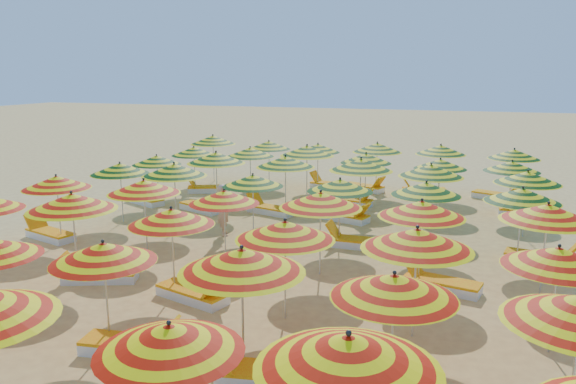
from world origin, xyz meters
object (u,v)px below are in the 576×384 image
Objects in this scene: umbrella_14 at (171,217)px; umbrella_18 at (56,182)px; umbrella_4 at (348,353)px; umbrella_16 at (417,239)px; umbrella_42 at (213,140)px; lounger_4 at (267,374)px; lounger_22 at (496,196)px; umbrella_19 at (144,187)px; umbrella_26 at (253,181)px; umbrella_3 at (169,338)px; umbrella_43 at (269,145)px; umbrella_37 at (250,152)px; lounger_5 at (353,376)px; lounger_15 at (345,216)px; umbrella_21 at (321,200)px; umbrella_22 at (422,209)px; umbrella_8 at (103,253)px; lounger_17 at (350,201)px; umbrella_34 at (431,171)px; lounger_16 at (208,189)px; umbrella_45 at (377,148)px; lounger_10 at (355,242)px; umbrella_30 at (157,160)px; umbrella_46 at (441,150)px; lounger_21 at (423,191)px; umbrella_15 at (285,230)px; umbrella_9 at (242,261)px; umbrella_35 at (528,178)px; umbrella_28 at (426,189)px; lounger_13 at (202,207)px; umbrella_39 at (366,158)px; umbrella_27 at (340,185)px; lounger_19 at (330,185)px; umbrella_32 at (285,162)px; umbrella_36 at (194,151)px; umbrella_38 at (307,151)px; lounger_20 at (365,187)px; umbrella_24 at (120,169)px; lounger_7 at (194,294)px; lounger_9 at (440,283)px; umbrella_17 at (558,257)px; umbrella_41 at (512,166)px; lounger_3 at (132,345)px; lounger_12 at (146,200)px; umbrella_40 at (440,164)px; beachgoer_a at (224,210)px; umbrella_47 at (514,154)px; umbrella_29 at (523,195)px; lounger_18 at (523,212)px; umbrella_20 at (224,197)px.

umbrella_14 is 1.00× the size of umbrella_18.
umbrella_16 is at bearing 86.75° from umbrella_4.
lounger_4 is at bearing -61.28° from umbrella_42.
lounger_22 is (12.05, 0.15, -1.73)m from umbrella_42.
umbrella_26 is at bearing 47.55° from umbrella_19.
umbrella_43 is at bearing 106.61° from umbrella_3.
umbrella_37 reaches higher than lounger_5.
umbrella_19 is at bearing -114.05° from lounger_15.
umbrella_22 is at bearing -0.03° from umbrella_21.
umbrella_26 is 3.75m from lounger_15.
umbrella_8 is 12.31m from lounger_17.
lounger_16 is (-9.10, 2.79, -1.73)m from umbrella_34.
umbrella_45 is 1.44× the size of lounger_10.
umbrella_30 is 7.32m from lounger_15.
umbrella_46 is 1.80m from lounger_21.
umbrella_19 is at bearing 150.62° from umbrella_15.
umbrella_35 is (4.96, 9.82, -0.11)m from umbrella_9.
umbrella_28 is 1.32× the size of lounger_13.
umbrella_19 reaches higher than umbrella_39.
umbrella_27 is 8.05m from lounger_19.
umbrella_32 is at bearing 33.70° from lounger_21.
umbrella_36 is 4.80m from umbrella_38.
umbrella_9 is 1.01× the size of umbrella_16.
umbrella_18 is at bearing 179.30° from umbrella_22.
umbrella_30 is at bearing -125.12° from lounger_20.
lounger_7 is (5.31, -5.08, -1.63)m from umbrella_24.
umbrella_8 is 1.31× the size of lounger_9.
lounger_22 is at bearing 92.55° from umbrella_17.
umbrella_3 is 13.32m from lounger_13.
umbrella_22 is at bearing -56.04° from lounger_17.
lounger_3 is (-6.74, -12.39, -1.59)m from umbrella_41.
umbrella_14 reaches higher than lounger_5.
umbrella_21 is 7.58m from umbrella_39.
umbrella_45 is 9.34m from lounger_12.
umbrella_32 is (5.04, -0.04, 0.20)m from umbrella_30.
lounger_3 is 0.99× the size of lounger_4.
umbrella_4 is 1.14× the size of umbrella_32.
lounger_4 is (8.20, -10.25, -1.52)m from umbrella_30.
umbrella_40 is 7.91m from beachgoer_a.
umbrella_24 is 9.41m from lounger_3.
umbrella_47 is at bearing 58.18° from umbrella_14.
umbrella_38 is at bearing 126.65° from umbrella_17.
umbrella_21 is at bearing -45.75° from umbrella_36.
umbrella_18 is 1.40× the size of lounger_3.
beachgoer_a is (-8.61, -2.69, -1.03)m from umbrella_35.
lounger_12 is (-12.86, 2.65, -1.64)m from umbrella_29.
umbrella_9 reaches higher than umbrella_26.
umbrella_42 reaches higher than umbrella_37.
lounger_16 and lounger_18 have the same top height.
umbrella_20 is at bearing -95.55° from lounger_15.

